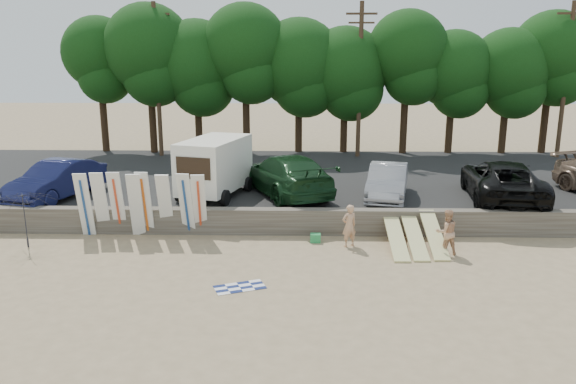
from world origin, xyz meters
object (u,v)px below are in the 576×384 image
Objects in this scene: box_trailer at (214,164)px; car_3 at (502,180)px; car_1 at (286,175)px; beach_umbrella at (24,220)px; car_2 at (388,182)px; beachgoer_b at (446,232)px; beachgoer_a at (349,226)px; cooler at (315,238)px; car_0 at (57,180)px.

box_trailer is 0.71× the size of car_3.
box_trailer is at bearing -16.81° from car_1.
beach_umbrella is at bearing -125.72° from box_trailer.
car_2 is 2.79× the size of beachgoer_b.
car_1 is 5.47m from beachgoer_a.
box_trailer is 1.91× the size of beach_umbrella.
car_2 is at bearing -140.63° from beachgoer_a.
car_1 is 3.94× the size of beachgoer_a.
car_3 is 16.14× the size of cooler.
car_1 reaches higher than beachgoer_a.
car_2 is (14.24, 0.28, -0.07)m from car_0.
beachgoer_b is (-3.53, -4.89, -0.75)m from car_3.
car_2 is 5.16m from beachgoer_b.
car_3 reaches higher than beachgoer_a.
car_2 is 14.38m from beach_umbrella.
car_2 reaches higher than beachgoer_b.
box_trailer is 0.89× the size of car_0.
box_trailer is at bearing 38.17° from beach_umbrella.
car_2 reaches higher than beachgoer_a.
cooler is (1.20, -4.42, -1.44)m from car_1.
box_trailer is 0.97× the size of car_2.
box_trailer is 11.51× the size of cooler.
car_1 is at bearing 3.66° from car_3.
cooler is at bearing -26.93° from box_trailer.
beachgoer_b is at bearing 142.20° from beachgoer_a.
beachgoer_b is (8.82, -5.18, -1.32)m from box_trailer.
car_0 reaches higher than car_2.
car_3 is 3.91× the size of beachgoer_a.
car_0 is (-6.75, -0.50, -0.61)m from box_trailer.
car_3 is at bearing 16.48° from car_0.
cooler is 10.51m from beach_umbrella.
beach_umbrella is at bearing -11.28° from beachgoer_b.
car_1 is at bearing 29.40° from beach_umbrella.
beachgoer_a is (12.26, -3.96, -0.73)m from car_0.
beach_umbrella is at bearing 5.44° from car_1.
cooler is (4.31, -4.03, -1.96)m from box_trailer.
car_1 is at bearing 21.00° from car_0.
car_1 is (9.87, 0.89, 0.09)m from car_0.
car_1 reaches higher than cooler.
beachgoer_a is at bearing -22.88° from box_trailer.
car_0 is 12.94× the size of cooler.
car_0 reaches higher than beach_umbrella.
beachgoer_a is (2.39, -4.85, -0.81)m from car_1.
car_0 reaches higher than beachgoer_a.
beach_umbrella reaches higher than cooler.
car_3 reaches higher than beachgoer_b.
car_0 is at bearing 8.50° from car_3.
beachgoer_b reaches higher than cooler.
car_2 is 5.11m from cooler.
beachgoer_b is at bearing -14.25° from cooler.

